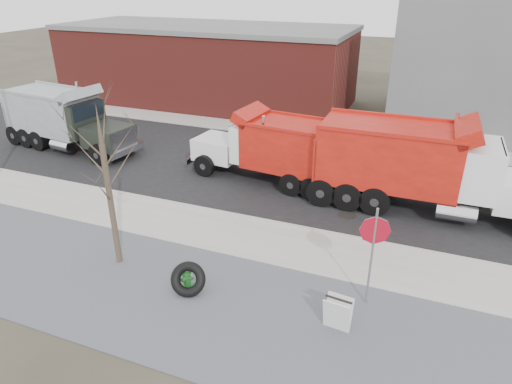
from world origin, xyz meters
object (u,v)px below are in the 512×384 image
at_px(truck_tire, 188,279).
at_px(dump_truck_grey, 64,117).
at_px(stop_sign, 374,241).
at_px(dump_truck_red_a, 421,164).
at_px(dump_truck_red_b, 278,148).
at_px(sandwich_board, 338,314).
at_px(fire_hydrant, 187,278).

relative_size(truck_tire, dump_truck_grey, 0.16).
distance_m(stop_sign, dump_truck_red_a, 6.57).
xyz_separation_m(truck_tire, dump_truck_red_b, (-0.16, 8.31, 1.17)).
height_order(stop_sign, dump_truck_grey, dump_truck_grey).
distance_m(truck_tire, dump_truck_grey, 14.62).
relative_size(truck_tire, stop_sign, 0.39).
relative_size(truck_tire, dump_truck_red_a, 0.13).
bearing_deg(sandwich_board, fire_hydrant, -175.18).
relative_size(sandwich_board, dump_truck_red_b, 0.13).
distance_m(truck_tire, dump_truck_red_a, 9.85).
relative_size(truck_tire, sandwich_board, 1.22).
bearing_deg(fire_hydrant, dump_truck_red_a, 67.25).
relative_size(fire_hydrant, dump_truck_red_b, 0.10).
height_order(fire_hydrant, dump_truck_grey, dump_truck_grey).
bearing_deg(dump_truck_grey, truck_tire, -28.20).
distance_m(stop_sign, dump_truck_red_b, 8.55).
relative_size(truck_tire, dump_truck_red_b, 0.16).
xyz_separation_m(stop_sign, sandwich_board, (-0.54, -1.34, -1.52)).
bearing_deg(dump_truck_grey, stop_sign, -15.64).
bearing_deg(dump_truck_red_b, fire_hydrant, 96.49).
height_order(dump_truck_red_a, dump_truck_red_b, dump_truck_red_a).
height_order(truck_tire, sandwich_board, sandwich_board).
distance_m(fire_hydrant, dump_truck_grey, 14.40).
xyz_separation_m(stop_sign, dump_truck_red_a, (0.81, 6.52, -0.15)).
bearing_deg(dump_truck_red_a, truck_tire, -126.03).
xyz_separation_m(sandwich_board, dump_truck_red_b, (-4.49, 8.25, 1.11)).
relative_size(stop_sign, dump_truck_red_b, 0.40).
xyz_separation_m(dump_truck_red_a, dump_truck_grey, (-17.58, 0.48, -0.18)).
distance_m(fire_hydrant, sandwich_board, 4.48).
bearing_deg(truck_tire, fire_hydrant, 128.81).
distance_m(sandwich_board, dump_truck_red_b, 9.46).
height_order(sandwich_board, dump_truck_red_b, dump_truck_red_b).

